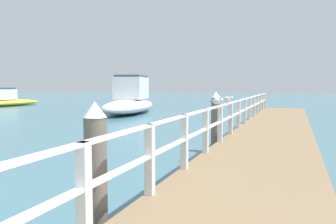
# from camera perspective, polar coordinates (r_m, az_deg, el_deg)

# --- Properties ---
(pier_deck) EXTENTS (2.57, 23.73, 0.52)m
(pier_deck) POSITION_cam_1_polar(r_m,az_deg,el_deg) (12.32, 17.45, -4.11)
(pier_deck) COLOR #846B4C
(pier_deck) RESTS_ON ground_plane
(pier_railing) EXTENTS (0.12, 22.25, 1.02)m
(pier_railing) POSITION_cam_1_polar(r_m,az_deg,el_deg) (12.35, 11.96, 0.18)
(pier_railing) COLOR silver
(pier_railing) RESTS_ON pier_deck
(dock_piling_near) EXTENTS (0.29, 0.29, 1.89)m
(dock_piling_near) POSITION_cam_1_polar(r_m,az_deg,el_deg) (4.31, -12.22, -10.71)
(dock_piling_near) COLOR #6B6056
(dock_piling_near) RESTS_ON ground_plane
(dock_piling_far) EXTENTS (0.29, 0.29, 1.89)m
(dock_piling_far) POSITION_cam_1_polar(r_m,az_deg,el_deg) (10.44, 8.13, -1.64)
(dock_piling_far) COLOR #6B6056
(dock_piling_far) RESTS_ON ground_plane
(seagull_foreground) EXTENTS (0.43, 0.29, 0.21)m
(seagull_foreground) POSITION_cam_1_polar(r_m,az_deg,el_deg) (8.76, 8.37, 1.88)
(seagull_foreground) COLOR white
(seagull_foreground) RESTS_ON pier_railing
(seagull_background) EXTENTS (0.43, 0.29, 0.21)m
(seagull_background) POSITION_cam_1_polar(r_m,az_deg,el_deg) (10.15, 10.11, 2.23)
(seagull_background) COLOR white
(seagull_background) RESTS_ON pier_railing
(boat_1) EXTENTS (5.07, 9.30, 2.83)m
(boat_1) POSITION_cam_1_polar(r_m,az_deg,el_deg) (25.31, -6.54, 2.02)
(boat_1) COLOR white
(boat_1) RESTS_ON ground_plane
(boat_2) EXTENTS (3.41, 7.65, 1.83)m
(boat_2) POSITION_cam_1_polar(r_m,az_deg,el_deg) (36.77, -26.18, 1.85)
(boat_2) COLOR gold
(boat_2) RESTS_ON ground_plane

